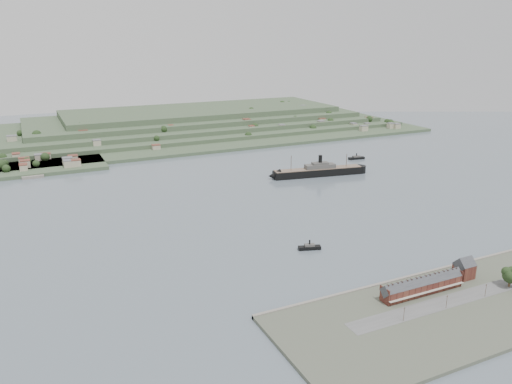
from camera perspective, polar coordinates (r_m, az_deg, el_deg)
name	(u,v)px	position (r m, az deg, el deg)	size (l,w,h in m)	color
ground	(294,208)	(442.25, 4.39, -1.83)	(1400.00, 1400.00, 0.00)	slate
near_shore	(459,306)	(308.28, 22.15, -11.93)	(220.00, 80.00, 2.60)	#4C5142
terrace_row	(422,285)	(310.20, 18.45, -10.10)	(55.60, 9.80, 11.07)	#4C201B
gabled_building	(464,268)	(337.24, 22.70, -8.05)	(10.40, 10.18, 14.09)	#4C201B
far_peninsula	(187,124)	(802.28, -7.88, 7.68)	(760.00, 309.00, 30.00)	#3E5136
steamship	(316,171)	(544.25, 6.83, 2.35)	(112.87, 30.83, 27.20)	black
tugboat	(309,247)	(358.85, 6.13, -6.29)	(16.64, 8.85, 7.24)	black
ferry_east	(356,158)	(627.88, 11.41, 3.86)	(20.97, 8.64, 7.63)	black
fig_tree	(512,275)	(336.20, 27.18, -8.41)	(11.73, 10.16, 13.09)	#493622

